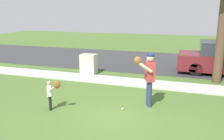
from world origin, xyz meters
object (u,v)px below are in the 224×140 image
person_child (52,91)px  baseball (122,109)px  person_adult (149,74)px  utility_cabinet (89,64)px

person_child → baseball: (2.13, 0.71, -0.63)m
person_adult → utility_cabinet: bearing=-67.1°
baseball → utility_cabinet: utility_cabinet is taller
utility_cabinet → person_adult: bearing=-42.9°
person_adult → utility_cabinet: 4.96m
person_adult → baseball: (-0.71, -0.59, -1.06)m
person_adult → person_child: (-2.83, -1.30, -0.44)m
utility_cabinet → baseball: bearing=-53.6°
person_adult → baseball: bearing=15.6°
person_child → person_adult: bearing=0.5°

